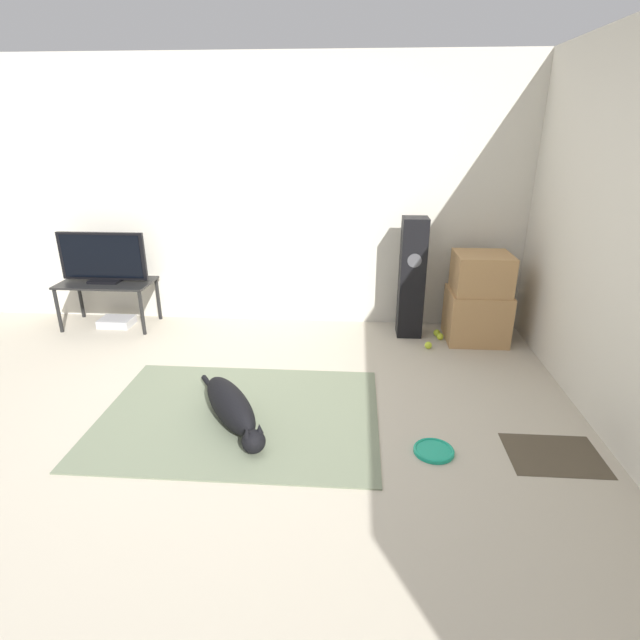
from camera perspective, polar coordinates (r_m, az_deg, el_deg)
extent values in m
plane|color=#BCB29E|center=(3.54, -12.02, -11.98)|extent=(12.00, 12.00, 0.00)
cube|color=beige|center=(5.06, -6.69, 13.84)|extent=(8.00, 0.06, 2.55)
cube|color=slate|center=(3.64, -9.17, -10.66)|extent=(1.95, 1.43, 0.01)
ellipsoid|color=black|center=(3.51, -10.24, -9.49)|extent=(0.59, 0.74, 0.26)
sphere|color=black|center=(3.21, -7.60, -13.60)|extent=(0.15, 0.15, 0.15)
cone|color=black|center=(3.17, -6.93, -12.21)|extent=(0.05, 0.05, 0.07)
cone|color=black|center=(3.15, -8.37, -12.58)|extent=(0.05, 0.05, 0.07)
cylinder|color=black|center=(3.96, -12.61, -7.11)|extent=(0.17, 0.22, 0.04)
cylinder|color=#199E7A|center=(3.32, 12.87, -14.39)|extent=(0.25, 0.25, 0.02)
torus|color=#199E7A|center=(3.31, 12.88, -14.29)|extent=(0.25, 0.25, 0.02)
cube|color=tan|center=(4.96, 17.43, 0.48)|extent=(0.55, 0.50, 0.48)
cube|color=tan|center=(4.82, 18.00, 5.12)|extent=(0.50, 0.46, 0.36)
cube|color=black|center=(4.82, 10.44, 4.72)|extent=(0.24, 0.24, 1.15)
cylinder|color=#4C4C51|center=(4.65, 10.75, 6.68)|extent=(0.13, 0.00, 0.13)
cube|color=black|center=(5.44, -23.23, 3.95)|extent=(0.91, 0.48, 0.02)
cylinder|color=black|center=(5.54, -27.75, 0.94)|extent=(0.04, 0.04, 0.45)
cylinder|color=black|center=(5.14, -19.67, 0.76)|extent=(0.04, 0.04, 0.45)
cylinder|color=black|center=(5.88, -25.69, 2.37)|extent=(0.04, 0.04, 0.45)
cylinder|color=black|center=(5.51, -17.99, 2.30)|extent=(0.04, 0.04, 0.45)
cube|color=black|center=(5.43, -23.27, 4.17)|extent=(0.30, 0.20, 0.03)
cube|color=black|center=(5.38, -23.61, 6.71)|extent=(0.86, 0.04, 0.47)
cube|color=black|center=(5.36, -23.70, 6.66)|extent=(0.79, 0.01, 0.42)
sphere|color=#C6E033|center=(4.93, 13.55, -1.84)|extent=(0.07, 0.07, 0.07)
sphere|color=#C6E033|center=(5.01, 13.20, -1.43)|extent=(0.07, 0.07, 0.07)
sphere|color=#C6E033|center=(4.71, 12.27, -2.83)|extent=(0.07, 0.07, 0.07)
cube|color=#B7B7BC|center=(5.54, -22.21, -0.19)|extent=(0.32, 0.24, 0.08)
cube|color=#4C4233|center=(3.53, 25.17, -13.77)|extent=(0.57, 0.44, 0.01)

